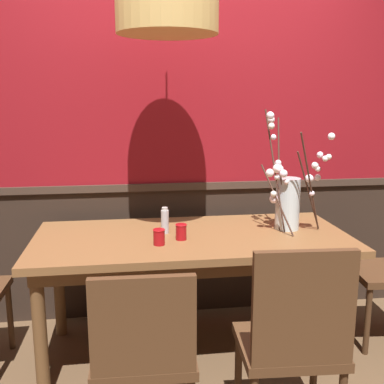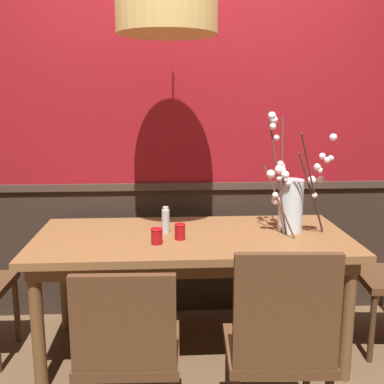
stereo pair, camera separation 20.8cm
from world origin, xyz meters
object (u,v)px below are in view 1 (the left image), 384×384
object	(u,v)px
dining_table	(192,249)
chair_far_side_left	(142,235)
chair_near_side_right	(294,338)
vase_with_blossoms	(288,199)
candle_holder_nearer_center	(181,232)
chair_near_side_left	(144,350)
candle_holder_nearer_edge	(159,237)
pendant_lamp	(167,10)
condiment_bottle	(165,221)
chair_far_side_right	(212,232)

from	to	relation	value
dining_table	chair_far_side_left	xyz separation A→B (m)	(-0.27, 0.85, -0.16)
chair_near_side_right	vase_with_blossoms	distance (m)	1.03
candle_holder_nearer_center	chair_near_side_left	bearing A→B (deg)	-108.32
chair_far_side_left	candle_holder_nearer_edge	distance (m)	1.05
vase_with_blossoms	candle_holder_nearer_center	bearing A→B (deg)	-169.99
chair_near_side_right	pendant_lamp	size ratio (longest dim) A/B	1.05
chair_near_side_left	pendant_lamp	size ratio (longest dim) A/B	0.96
chair_near_side_left	condiment_bottle	world-z (taller)	condiment_bottle
chair_near_side_right	chair_near_side_left	bearing A→B (deg)	175.94
chair_far_side_left	chair_near_side_right	bearing A→B (deg)	-70.99
vase_with_blossoms	dining_table	bearing A→B (deg)	-176.20
chair_far_side_right	condiment_bottle	bearing A→B (deg)	-119.01
chair_near_side_left	pendant_lamp	xyz separation A→B (m)	(0.18, 0.80, 1.49)
dining_table	vase_with_blossoms	xyz separation A→B (m)	(0.59, 0.04, 0.28)
candle_holder_nearer_edge	chair_far_side_right	bearing A→B (deg)	64.23
dining_table	condiment_bottle	size ratio (longest dim) A/B	11.63
pendant_lamp	dining_table	bearing A→B (deg)	10.43
dining_table	condiment_bottle	world-z (taller)	condiment_bottle
chair_far_side_left	candle_holder_nearer_center	size ratio (longest dim) A/B	10.10
chair_near_side_left	candle_holder_nearer_center	size ratio (longest dim) A/B	9.70
dining_table	chair_near_side_left	distance (m)	0.90
chair_near_side_right	pendant_lamp	distance (m)	1.74
chair_near_side_left	condiment_bottle	xyz separation A→B (m)	(0.17, 0.89, 0.32)
chair_near_side_left	candle_holder_nearer_center	bearing A→B (deg)	71.68
dining_table	chair_far_side_left	size ratio (longest dim) A/B	1.99
dining_table	candle_holder_nearer_edge	bearing A→B (deg)	-142.74
chair_far_side_left	chair_far_side_right	xyz separation A→B (m)	(0.55, -0.01, 0.00)
pendant_lamp	candle_holder_nearer_edge	bearing A→B (deg)	-117.82
dining_table	condiment_bottle	distance (m)	0.23
dining_table	pendant_lamp	world-z (taller)	pendant_lamp
chair_near_side_left	pendant_lamp	bearing A→B (deg)	77.00
chair_far_side_right	chair_near_side_right	xyz separation A→B (m)	(0.04, -1.71, 0.03)
chair_far_side_left	candle_holder_nearer_center	xyz separation A→B (m)	(0.20, -0.93, 0.29)
chair_near_side_right	chair_far_side_left	bearing A→B (deg)	109.01
chair_far_side_left	chair_far_side_right	distance (m)	0.55
candle_holder_nearer_edge	pendant_lamp	distance (m)	1.21
chair_far_side_right	condiment_bottle	distance (m)	0.94
chair_far_side_left	vase_with_blossoms	xyz separation A→B (m)	(0.87, -0.81, 0.43)
chair_far_side_left	chair_near_side_right	size ratio (longest dim) A/B	0.96
chair_far_side_left	pendant_lamp	world-z (taller)	pendant_lamp
chair_near_side_left	chair_far_side_left	bearing A→B (deg)	88.43
vase_with_blossoms	chair_near_side_left	bearing A→B (deg)	-136.73
pendant_lamp	condiment_bottle	bearing A→B (deg)	101.67
vase_with_blossoms	condiment_bottle	xyz separation A→B (m)	(-0.75, 0.02, -0.12)
candle_holder_nearer_edge	chair_far_side_left	bearing A→B (deg)	93.92
candle_holder_nearer_center	pendant_lamp	size ratio (longest dim) A/B	0.10
chair_near_side_right	condiment_bottle	bearing A→B (deg)	116.85
dining_table	chair_far_side_right	bearing A→B (deg)	71.82
dining_table	chair_far_side_right	xyz separation A→B (m)	(0.28, 0.84, -0.16)
dining_table	chair_near_side_left	xyz separation A→B (m)	(-0.32, -0.82, -0.16)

